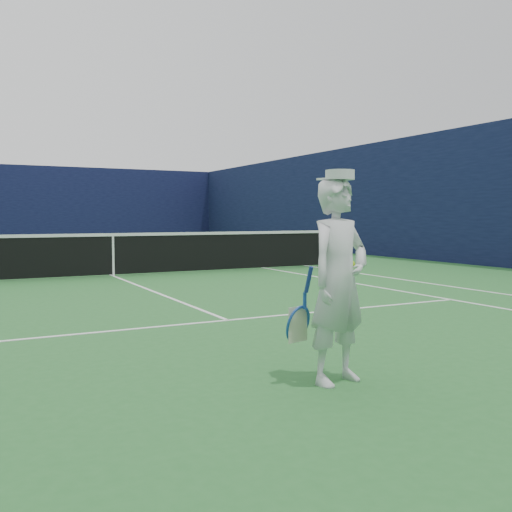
{
  "coord_description": "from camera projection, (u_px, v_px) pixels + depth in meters",
  "views": [
    {
      "loc": [
        -3.15,
        -13.29,
        1.4
      ],
      "look_at": [
        -0.36,
        -7.92,
        0.98
      ],
      "focal_mm": 40.0,
      "sensor_mm": 36.0,
      "label": 1
    }
  ],
  "objects": [
    {
      "name": "windscreen_fence",
      "position": [
        112.0,
        190.0,
        13.17
      ],
      "size": [
        20.12,
        36.12,
        4.0
      ],
      "color": "#0E1134",
      "rests_on": "ground"
    },
    {
      "name": "court_markings",
      "position": [
        114.0,
        276.0,
        13.31
      ],
      "size": [
        11.03,
        23.83,
        0.01
      ],
      "color": "white",
      "rests_on": "ground"
    },
    {
      "name": "ground",
      "position": [
        114.0,
        276.0,
        13.31
      ],
      "size": [
        80.0,
        80.0,
        0.0
      ],
      "primitive_type": "plane",
      "color": "#25632A",
      "rests_on": "ground"
    },
    {
      "name": "tennis_player",
      "position": [
        339.0,
        280.0,
        4.75
      ],
      "size": [
        0.83,
        0.55,
        1.78
      ],
      "rotation": [
        0.0,
        0.0,
        0.24
      ],
      "color": "silver",
      "rests_on": "ground"
    },
    {
      "name": "tennis_net",
      "position": [
        113.0,
        253.0,
        13.27
      ],
      "size": [
        12.88,
        0.09,
        1.07
      ],
      "color": "#141E4C",
      "rests_on": "ground"
    }
  ]
}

